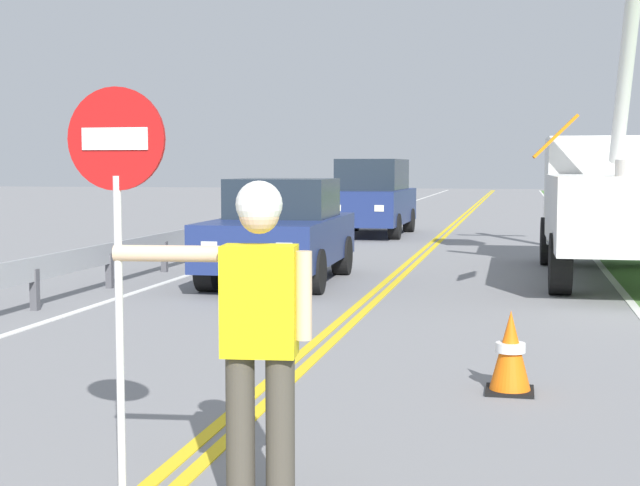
# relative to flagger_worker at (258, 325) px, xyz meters

# --- Properties ---
(centerline_yellow_left) EXTENTS (0.11, 110.00, 0.01)m
(centerline_yellow_left) POSITION_rel_flagger_worker_xyz_m (-0.77, 15.44, -1.04)
(centerline_yellow_left) COLOR yellow
(centerline_yellow_left) RESTS_ON ground
(centerline_yellow_right) EXTENTS (0.11, 110.00, 0.01)m
(centerline_yellow_right) POSITION_rel_flagger_worker_xyz_m (-0.59, 15.44, -1.04)
(centerline_yellow_right) COLOR yellow
(centerline_yellow_right) RESTS_ON ground
(edge_line_right) EXTENTS (0.12, 110.00, 0.01)m
(edge_line_right) POSITION_rel_flagger_worker_xyz_m (2.92, 15.44, -1.04)
(edge_line_right) COLOR silver
(edge_line_right) RESTS_ON ground
(edge_line_left) EXTENTS (0.12, 110.00, 0.01)m
(edge_line_left) POSITION_rel_flagger_worker_xyz_m (-4.28, 15.44, -1.04)
(edge_line_left) COLOR silver
(edge_line_left) RESTS_ON ground
(flagger_worker) EXTENTS (1.08, 0.28, 1.83)m
(flagger_worker) POSITION_rel_flagger_worker_xyz_m (0.00, 0.00, 0.00)
(flagger_worker) COLOR #474238
(flagger_worker) RESTS_ON ground
(stop_sign_paddle) EXTENTS (0.56, 0.04, 2.33)m
(stop_sign_paddle) POSITION_rel_flagger_worker_xyz_m (-0.76, -0.09, 0.66)
(stop_sign_paddle) COLOR silver
(stop_sign_paddle) RESTS_ON ground
(utility_bucket_truck) EXTENTS (2.67, 6.83, 5.76)m
(utility_bucket_truck) POSITION_rel_flagger_worker_xyz_m (2.99, 11.85, 0.38)
(utility_bucket_truck) COLOR silver
(utility_bucket_truck) RESTS_ON ground
(oncoming_sedan_nearest) EXTENTS (1.99, 4.14, 1.70)m
(oncoming_sedan_nearest) POSITION_rel_flagger_worker_xyz_m (-2.46, 9.90, -0.21)
(oncoming_sedan_nearest) COLOR navy
(oncoming_sedan_nearest) RESTS_ON ground
(oncoming_suv_second) EXTENTS (1.97, 4.63, 2.10)m
(oncoming_suv_second) POSITION_rel_flagger_worker_xyz_m (-2.60, 20.58, 0.01)
(oncoming_suv_second) COLOR navy
(oncoming_suv_second) RESTS_ON ground
(traffic_cone_lead) EXTENTS (0.40, 0.40, 0.70)m
(traffic_cone_lead) POSITION_rel_flagger_worker_xyz_m (1.32, 3.07, -0.71)
(traffic_cone_lead) COLOR orange
(traffic_cone_lead) RESTS_ON ground
(guardrail_left_shoulder) EXTENTS (0.10, 32.00, 0.71)m
(guardrail_left_shoulder) POSITION_rel_flagger_worker_xyz_m (-4.88, 12.00, -0.53)
(guardrail_left_shoulder) COLOR #9EA0A3
(guardrail_left_shoulder) RESTS_ON ground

